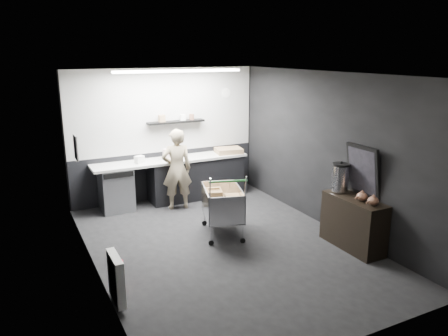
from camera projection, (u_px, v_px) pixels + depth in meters
name	position (u px, v px, depth m)	size (l,w,h in m)	color
floor	(225.00, 245.00, 7.01)	(5.50, 5.50, 0.00)	black
ceiling	(225.00, 74.00, 6.31)	(5.50, 5.50, 0.00)	white
wall_back	(165.00, 135.00, 9.03)	(5.50, 5.50, 0.00)	black
wall_front	(351.00, 227.00, 4.29)	(5.50, 5.50, 0.00)	black
wall_left	(91.00, 181.00, 5.79)	(5.50, 5.50, 0.00)	black
wall_right	(328.00, 151.00, 7.53)	(5.50, 5.50, 0.00)	black
kitchen_wall_panel	(165.00, 110.00, 8.88)	(3.95, 0.02, 1.70)	#B7B7B3
dado_panel	(167.00, 174.00, 9.23)	(3.95, 0.02, 1.00)	black
floating_shelf	(176.00, 122.00, 8.94)	(1.20, 0.22, 0.04)	black
wall_clock	(226.00, 93.00, 9.41)	(0.20, 0.20, 0.03)	white
poster	(76.00, 148.00, 6.87)	(0.02, 0.30, 0.40)	silver
poster_red_band	(76.00, 143.00, 6.85)	(0.01, 0.22, 0.10)	red
radiator	(116.00, 278.00, 5.30)	(0.10, 0.50, 0.60)	white
ceiling_strip	(179.00, 71.00, 7.91)	(2.40, 0.20, 0.04)	white
prep_counter	(178.00, 179.00, 9.04)	(3.20, 0.61, 0.90)	black
person	(177.00, 169.00, 8.48)	(0.58, 0.38, 1.59)	beige
shopping_cart	(222.00, 205.00, 7.32)	(0.87, 1.16, 1.10)	silver
sideboard	(353.00, 215.00, 6.85)	(0.47, 1.09, 1.64)	black
fire_extinguisher	(118.00, 274.00, 5.62)	(0.15, 0.15, 0.49)	red
cardboard_box	(229.00, 151.00, 9.37)	(0.54, 0.41, 0.11)	#987751
pink_tub	(168.00, 154.00, 8.81)	(0.21, 0.21, 0.21)	beige
white_container	(139.00, 160.00, 8.51)	(0.17, 0.13, 0.15)	white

